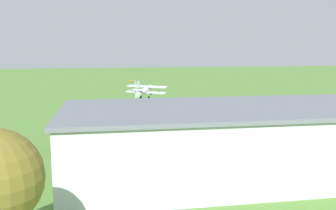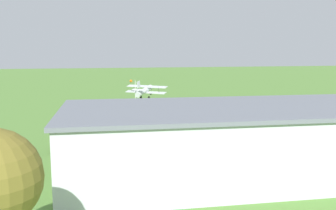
{
  "view_description": "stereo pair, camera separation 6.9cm",
  "coord_description": "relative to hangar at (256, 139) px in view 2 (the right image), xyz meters",
  "views": [
    {
      "loc": [
        17.56,
        72.19,
        11.76
      ],
      "look_at": [
        3.52,
        12.78,
        2.84
      ],
      "focal_mm": 39.03,
      "sensor_mm": 36.0,
      "label": 1
    },
    {
      "loc": [
        17.5,
        72.21,
        11.76
      ],
      "look_at": [
        3.52,
        12.78,
        2.84
      ],
      "focal_mm": 39.03,
      "sensor_mm": 36.0,
      "label": 2
    }
  ],
  "objects": [
    {
      "name": "windsock",
      "position": [
        6.37,
        -42.31,
        2.02
      ],
      "size": [
        1.13,
        1.36,
        6.09
      ],
      "color": "silver",
      "rests_on": "ground_plane"
    },
    {
      "name": "ground_plane",
      "position": [
        -1.2,
        -40.4,
        -3.33
      ],
      "size": [
        400.0,
        400.0,
        0.0
      ],
      "primitive_type": "plane",
      "color": "#568438"
    },
    {
      "name": "person_beside_truck",
      "position": [
        -20.04,
        -15.2,
        -2.52
      ],
      "size": [
        0.51,
        0.51,
        1.62
      ],
      "color": "navy",
      "rests_on": "ground_plane"
    },
    {
      "name": "person_watching_takeoff",
      "position": [
        -16.81,
        -12.67,
        -2.53
      ],
      "size": [
        0.45,
        0.45,
        1.6
      ],
      "color": "orange",
      "rests_on": "ground_plane"
    },
    {
      "name": "car_silver",
      "position": [
        18.92,
        -12.65,
        -2.49
      ],
      "size": [
        2.35,
        4.23,
        1.63
      ],
      "color": "#B7B7BC",
      "rests_on": "ground_plane"
    },
    {
      "name": "person_at_fence_line",
      "position": [
        13.95,
        -16.81,
        -2.45
      ],
      "size": [
        0.49,
        0.49,
        1.76
      ],
      "color": "#33723F",
      "rests_on": "ground_plane"
    },
    {
      "name": "hangar",
      "position": [
        0.0,
        0.0,
        0.0
      ],
      "size": [
        37.88,
        17.16,
        6.64
      ],
      "color": "silver",
      "rests_on": "ground_plane"
    },
    {
      "name": "person_by_parked_cars",
      "position": [
        15.69,
        -18.06,
        -2.48
      ],
      "size": [
        0.53,
        0.53,
        1.7
      ],
      "color": "#72338C",
      "rests_on": "ground_plane"
    },
    {
      "name": "person_walking_on_apron",
      "position": [
        -10.4,
        -17.0,
        -2.57
      ],
      "size": [
        0.51,
        0.51,
        1.53
      ],
      "color": "#72338C",
      "rests_on": "ground_plane"
    },
    {
      "name": "biplane",
      "position": [
        3.68,
        -42.99,
        0.42
      ],
      "size": [
        8.34,
        7.43,
        4.0
      ],
      "color": "silver"
    }
  ]
}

